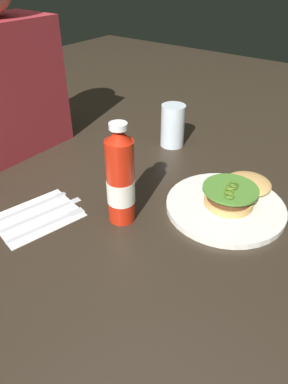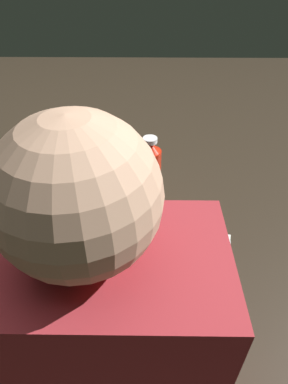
{
  "view_description": "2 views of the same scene",
  "coord_description": "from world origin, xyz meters",
  "px_view_note": "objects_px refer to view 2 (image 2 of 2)",
  "views": [
    {
      "loc": [
        -0.61,
        -0.41,
        0.52
      ],
      "look_at": [
        -0.07,
        -0.01,
        0.06
      ],
      "focal_mm": 32.94,
      "sensor_mm": 36.0,
      "label": 1
    },
    {
      "loc": [
        -0.12,
        0.76,
        0.65
      ],
      "look_at": [
        -0.11,
        0.01,
        0.05
      ],
      "focal_mm": 30.34,
      "sensor_mm": 36.0,
      "label": 2
    }
  ],
  "objects_px": {
    "condiment_cup": "(45,152)",
    "diner_person": "(98,322)",
    "ketchup_bottle": "(150,179)",
    "spoon_utensil": "(180,258)",
    "napkin": "(194,248)",
    "fork_utensil": "(189,234)",
    "dinner_plate": "(98,171)",
    "burger_sandwich": "(86,163)",
    "butter_knife": "(184,245)",
    "water_glass": "(3,216)"
  },
  "relations": [
    {
      "from": "water_glass",
      "to": "condiment_cup",
      "type": "relative_size",
      "value": 2.29
    },
    {
      "from": "burger_sandwich",
      "to": "ketchup_bottle",
      "type": "xyz_separation_m",
      "value": [
        -0.22,
        0.19,
        0.07
      ]
    },
    {
      "from": "water_glass",
      "to": "fork_utensil",
      "type": "bearing_deg",
      "value": 179.87
    },
    {
      "from": "fork_utensil",
      "to": "diner_person",
      "type": "xyz_separation_m",
      "value": [
        0.18,
        0.39,
        0.23
      ]
    },
    {
      "from": "napkin",
      "to": "ketchup_bottle",
      "type": "bearing_deg",
      "value": -54.15
    },
    {
      "from": "fork_utensil",
      "to": "ketchup_bottle",
      "type": "bearing_deg",
      "value": -46.85
    },
    {
      "from": "burger_sandwich",
      "to": "napkin",
      "type": "distance_m",
      "value": 0.48
    },
    {
      "from": "fork_utensil",
      "to": "butter_knife",
      "type": "relative_size",
      "value": 0.94
    },
    {
      "from": "condiment_cup",
      "to": "ketchup_bottle",
      "type": "bearing_deg",
      "value": 143.1
    },
    {
      "from": "ketchup_bottle",
      "to": "spoon_utensil",
      "type": "bearing_deg",
      "value": 111.67
    },
    {
      "from": "condiment_cup",
      "to": "spoon_utensil",
      "type": "bearing_deg",
      "value": 133.68
    },
    {
      "from": "water_glass",
      "to": "spoon_utensil",
      "type": "xyz_separation_m",
      "value": [
        -0.47,
        0.08,
        -0.06
      ]
    },
    {
      "from": "napkin",
      "to": "fork_utensil",
      "type": "height_order",
      "value": "fork_utensil"
    },
    {
      "from": "napkin",
      "to": "diner_person",
      "type": "bearing_deg",
      "value": 60.76
    },
    {
      "from": "fork_utensil",
      "to": "butter_knife",
      "type": "distance_m",
      "value": 0.04
    },
    {
      "from": "dinner_plate",
      "to": "butter_knife",
      "type": "distance_m",
      "value": 0.43
    },
    {
      "from": "ketchup_bottle",
      "to": "fork_utensil",
      "type": "xyz_separation_m",
      "value": [
        -0.11,
        0.12,
        -0.1
      ]
    },
    {
      "from": "water_glass",
      "to": "ketchup_bottle",
      "type": "bearing_deg",
      "value": -163.5
    },
    {
      "from": "dinner_plate",
      "to": "water_glass",
      "type": "distance_m",
      "value": 0.37
    },
    {
      "from": "ketchup_bottle",
      "to": "napkin",
      "type": "xyz_separation_m",
      "value": [
        -0.12,
        0.16,
        -0.1
      ]
    },
    {
      "from": "napkin",
      "to": "diner_person",
      "type": "height_order",
      "value": "diner_person"
    },
    {
      "from": "condiment_cup",
      "to": "fork_utensil",
      "type": "bearing_deg",
      "value": 140.66
    },
    {
      "from": "fork_utensil",
      "to": "spoon_utensil",
      "type": "bearing_deg",
      "value": 69.86
    },
    {
      "from": "diner_person",
      "to": "water_glass",
      "type": "bearing_deg",
      "value": -50.92
    },
    {
      "from": "dinner_plate",
      "to": "ketchup_bottle",
      "type": "distance_m",
      "value": 0.27
    },
    {
      "from": "dinner_plate",
      "to": "spoon_utensil",
      "type": "xyz_separation_m",
      "value": [
        -0.26,
        0.38,
        -0.0
      ]
    },
    {
      "from": "butter_knife",
      "to": "burger_sandwich",
      "type": "bearing_deg",
      "value": -48.01
    },
    {
      "from": "napkin",
      "to": "butter_knife",
      "type": "height_order",
      "value": "butter_knife"
    },
    {
      "from": "burger_sandwich",
      "to": "diner_person",
      "type": "xyz_separation_m",
      "value": [
        -0.14,
        0.69,
        0.2
      ]
    },
    {
      "from": "water_glass",
      "to": "fork_utensil",
      "type": "distance_m",
      "value": 0.5
    },
    {
      "from": "butter_knife",
      "to": "diner_person",
      "type": "height_order",
      "value": "diner_person"
    },
    {
      "from": "dinner_plate",
      "to": "ketchup_bottle",
      "type": "bearing_deg",
      "value": 134.84
    },
    {
      "from": "dinner_plate",
      "to": "napkin",
      "type": "height_order",
      "value": "dinner_plate"
    },
    {
      "from": "butter_knife",
      "to": "water_glass",
      "type": "bearing_deg",
      "value": -4.94
    },
    {
      "from": "dinner_plate",
      "to": "water_glass",
      "type": "relative_size",
      "value": 2.16
    },
    {
      "from": "condiment_cup",
      "to": "butter_knife",
      "type": "distance_m",
      "value": 0.66
    },
    {
      "from": "dinner_plate",
      "to": "diner_person",
      "type": "distance_m",
      "value": 0.73
    },
    {
      "from": "fork_utensil",
      "to": "diner_person",
      "type": "bearing_deg",
      "value": 64.85
    },
    {
      "from": "dinner_plate",
      "to": "ketchup_bottle",
      "type": "height_order",
      "value": "ketchup_bottle"
    },
    {
      "from": "burger_sandwich",
      "to": "condiment_cup",
      "type": "distance_m",
      "value": 0.21
    },
    {
      "from": "dinner_plate",
      "to": "fork_utensil",
      "type": "relative_size",
      "value": 1.5
    },
    {
      "from": "butter_knife",
      "to": "dinner_plate",
      "type": "bearing_deg",
      "value": -51.16
    },
    {
      "from": "butter_knife",
      "to": "ketchup_bottle",
      "type": "bearing_deg",
      "value": -59.45
    },
    {
      "from": "spoon_utensil",
      "to": "diner_person",
      "type": "relative_size",
      "value": 0.36
    },
    {
      "from": "burger_sandwich",
      "to": "diner_person",
      "type": "distance_m",
      "value": 0.73
    },
    {
      "from": "condiment_cup",
      "to": "diner_person",
      "type": "distance_m",
      "value": 0.89
    },
    {
      "from": "burger_sandwich",
      "to": "fork_utensil",
      "type": "xyz_separation_m",
      "value": [
        -0.32,
        0.3,
        -0.03
      ]
    },
    {
      "from": "dinner_plate",
      "to": "napkin",
      "type": "bearing_deg",
      "value": 130.84
    },
    {
      "from": "condiment_cup",
      "to": "butter_knife",
      "type": "bearing_deg",
      "value": 137.04
    },
    {
      "from": "burger_sandwich",
      "to": "condiment_cup",
      "type": "relative_size",
      "value": 3.77
    }
  ]
}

